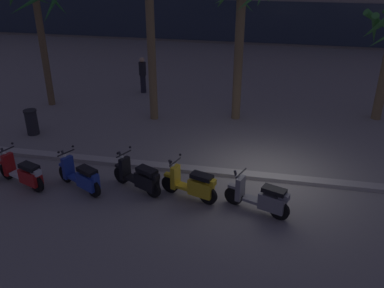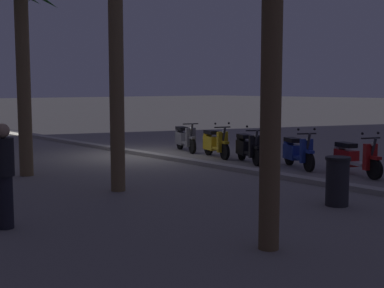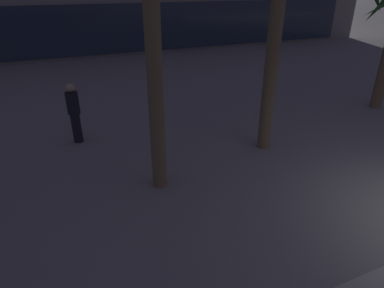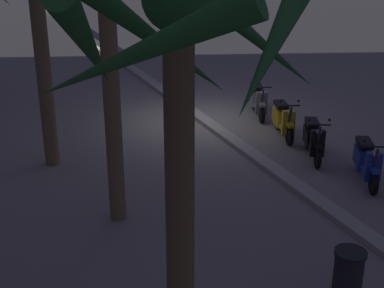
% 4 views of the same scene
% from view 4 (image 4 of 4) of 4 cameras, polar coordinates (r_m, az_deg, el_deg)
% --- Properties ---
extents(ground_plane, '(200.00, 200.00, 0.00)m').
position_cam_4_polar(ground_plane, '(16.34, 0.67, 2.33)').
color(ground_plane, gray).
extents(curb_strip, '(60.00, 0.36, 0.12)m').
position_cam_4_polar(curb_strip, '(16.38, 1.13, 2.59)').
color(curb_strip, '#ADA89E').
rests_on(curb_strip, ground).
extents(scooter_blue_tail_end, '(1.65, 0.96, 1.17)m').
position_cam_4_polar(scooter_blue_tail_end, '(13.10, 17.57, -1.62)').
color(scooter_blue_tail_end, black).
rests_on(scooter_blue_tail_end, ground).
extents(scooter_black_mid_rear, '(1.64, 0.93, 1.17)m').
position_cam_4_polar(scooter_black_mid_rear, '(14.09, 12.41, 0.57)').
color(scooter_black_mid_rear, black).
rests_on(scooter_black_mid_rear, ground).
extents(scooter_yellow_lead_nearest, '(1.68, 0.78, 1.17)m').
position_cam_4_polar(scooter_yellow_lead_nearest, '(15.34, 9.37, 2.55)').
color(scooter_yellow_lead_nearest, black).
rests_on(scooter_yellow_lead_nearest, ground).
extents(scooter_grey_second_in_line, '(1.75, 0.86, 1.04)m').
position_cam_4_polar(scooter_grey_second_in_line, '(17.02, 6.82, 4.58)').
color(scooter_grey_second_in_line, black).
rests_on(scooter_grey_second_in_line, ground).
extents(palm_tree_far_corner, '(2.63, 2.77, 5.14)m').
position_cam_4_polar(palm_tree_far_corner, '(5.07, -1.26, 5.01)').
color(palm_tree_far_corner, brown).
rests_on(palm_tree_far_corner, ground).
extents(litter_bin, '(0.48, 0.48, 0.95)m').
position_cam_4_polar(litter_bin, '(8.78, 15.80, -13.20)').
color(litter_bin, '#232328').
rests_on(litter_bin, ground).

